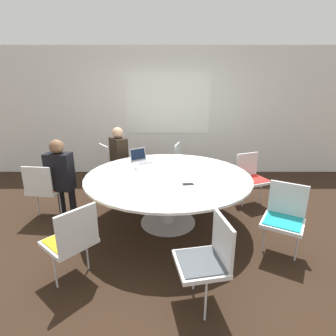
{
  "coord_description": "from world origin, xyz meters",
  "views": [
    {
      "loc": [
        0.0,
        -3.43,
        1.93
      ],
      "look_at": [
        0.0,
        0.0,
        0.84
      ],
      "focal_mm": 28.0,
      "sensor_mm": 36.0,
      "label": 1
    }
  ],
  "objects_px": {
    "chair_5": "(251,175)",
    "chair_2": "(72,238)",
    "coffee_cup": "(137,167)",
    "chair_4": "(284,215)",
    "cell_phone": "(188,184)",
    "chair_0": "(111,162)",
    "person_1": "(61,173)",
    "chair_3": "(208,256)",
    "person_0": "(120,154)",
    "chair_1": "(44,187)",
    "laptop": "(140,159)",
    "chair_6": "(184,161)"
  },
  "relations": [
    {
      "from": "chair_6",
      "to": "coffee_cup",
      "type": "relative_size",
      "value": 9.92
    },
    {
      "from": "person_1",
      "to": "cell_phone",
      "type": "xyz_separation_m",
      "value": [
        1.82,
        -0.55,
        0.04
      ]
    },
    {
      "from": "person_1",
      "to": "chair_4",
      "type": "bearing_deg",
      "value": -11.13
    },
    {
      "from": "chair_3",
      "to": "person_1",
      "type": "relative_size",
      "value": 0.71
    },
    {
      "from": "chair_2",
      "to": "person_1",
      "type": "distance_m",
      "value": 1.54
    },
    {
      "from": "chair_0",
      "to": "person_1",
      "type": "bearing_deg",
      "value": -55.5
    },
    {
      "from": "chair_4",
      "to": "chair_0",
      "type": "bearing_deg",
      "value": -10.58
    },
    {
      "from": "laptop",
      "to": "chair_4",
      "type": "bearing_deg",
      "value": -72.65
    },
    {
      "from": "person_1",
      "to": "chair_5",
      "type": "bearing_deg",
      "value": 15.37
    },
    {
      "from": "coffee_cup",
      "to": "person_1",
      "type": "bearing_deg",
      "value": -176.95
    },
    {
      "from": "cell_phone",
      "to": "person_1",
      "type": "bearing_deg",
      "value": 163.15
    },
    {
      "from": "chair_0",
      "to": "person_0",
      "type": "bearing_deg",
      "value": 18.99
    },
    {
      "from": "chair_1",
      "to": "laptop",
      "type": "relative_size",
      "value": 2.31
    },
    {
      "from": "chair_1",
      "to": "chair_5",
      "type": "relative_size",
      "value": 1.0
    },
    {
      "from": "chair_3",
      "to": "chair_6",
      "type": "relative_size",
      "value": 1.0
    },
    {
      "from": "chair_1",
      "to": "person_1",
      "type": "bearing_deg",
      "value": 18.99
    },
    {
      "from": "chair_0",
      "to": "person_1",
      "type": "height_order",
      "value": "person_1"
    },
    {
      "from": "chair_1",
      "to": "chair_4",
      "type": "relative_size",
      "value": 1.0
    },
    {
      "from": "chair_4",
      "to": "person_0",
      "type": "height_order",
      "value": "person_0"
    },
    {
      "from": "chair_1",
      "to": "chair_3",
      "type": "bearing_deg",
      "value": -30.39
    },
    {
      "from": "chair_5",
      "to": "person_0",
      "type": "bearing_deg",
      "value": -38.75
    },
    {
      "from": "laptop",
      "to": "coffee_cup",
      "type": "relative_size",
      "value": 4.29
    },
    {
      "from": "chair_5",
      "to": "coffee_cup",
      "type": "relative_size",
      "value": 9.92
    },
    {
      "from": "chair_3",
      "to": "laptop",
      "type": "xyz_separation_m",
      "value": [
        -0.8,
        2.12,
        0.29
      ]
    },
    {
      "from": "chair_2",
      "to": "laptop",
      "type": "relative_size",
      "value": 2.31
    },
    {
      "from": "chair_0",
      "to": "chair_1",
      "type": "distance_m",
      "value": 1.49
    },
    {
      "from": "chair_4",
      "to": "coffee_cup",
      "type": "bearing_deg",
      "value": 2.6
    },
    {
      "from": "chair_2",
      "to": "chair_4",
      "type": "height_order",
      "value": "same"
    },
    {
      "from": "chair_4",
      "to": "coffee_cup",
      "type": "height_order",
      "value": "chair_4"
    },
    {
      "from": "person_1",
      "to": "cell_phone",
      "type": "relative_size",
      "value": 8.21
    },
    {
      "from": "chair_2",
      "to": "chair_3",
      "type": "xyz_separation_m",
      "value": [
        1.29,
        -0.28,
        0.0
      ]
    },
    {
      "from": "chair_4",
      "to": "cell_phone",
      "type": "height_order",
      "value": "chair_4"
    },
    {
      "from": "chair_1",
      "to": "person_1",
      "type": "distance_m",
      "value": 0.32
    },
    {
      "from": "person_1",
      "to": "coffee_cup",
      "type": "bearing_deg",
      "value": 9.37
    },
    {
      "from": "chair_5",
      "to": "chair_2",
      "type": "bearing_deg",
      "value": 15.77
    },
    {
      "from": "coffee_cup",
      "to": "chair_3",
      "type": "bearing_deg",
      "value": -64.88
    },
    {
      "from": "coffee_cup",
      "to": "cell_phone",
      "type": "height_order",
      "value": "coffee_cup"
    },
    {
      "from": "chair_4",
      "to": "coffee_cup",
      "type": "relative_size",
      "value": 9.92
    },
    {
      "from": "chair_1",
      "to": "person_0",
      "type": "distance_m",
      "value": 1.5
    },
    {
      "from": "person_1",
      "to": "chair_6",
      "type": "bearing_deg",
      "value": 41.01
    },
    {
      "from": "coffee_cup",
      "to": "chair_0",
      "type": "bearing_deg",
      "value": 118.37
    },
    {
      "from": "chair_3",
      "to": "chair_5",
      "type": "xyz_separation_m",
      "value": [
        1.03,
        2.14,
        0.0
      ]
    },
    {
      "from": "chair_4",
      "to": "cell_phone",
      "type": "relative_size",
      "value": 5.82
    },
    {
      "from": "person_0",
      "to": "chair_5",
      "type": "bearing_deg",
      "value": 38.92
    },
    {
      "from": "chair_3",
      "to": "chair_2",
      "type": "bearing_deg",
      "value": 66.93
    },
    {
      "from": "chair_3",
      "to": "chair_4",
      "type": "height_order",
      "value": "same"
    },
    {
      "from": "person_1",
      "to": "cell_phone",
      "type": "height_order",
      "value": "person_1"
    },
    {
      "from": "chair_4",
      "to": "chair_5",
      "type": "bearing_deg",
      "value": -60.44
    },
    {
      "from": "chair_2",
      "to": "chair_6",
      "type": "height_order",
      "value": "same"
    },
    {
      "from": "laptop",
      "to": "person_1",
      "type": "bearing_deg",
      "value": 166.61
    }
  ]
}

